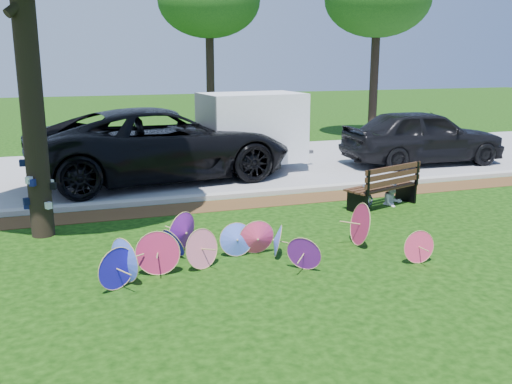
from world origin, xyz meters
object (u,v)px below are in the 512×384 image
dark_pickup (423,136)px  park_bench (381,185)px  parasol_pile (234,243)px  person_right (393,182)px  person_left (367,185)px  cargo_trailer (252,127)px  black_van (162,144)px

dark_pickup → park_bench: size_ratio=2.72×
parasol_pile → person_right: size_ratio=5.04×
dark_pickup → park_bench: dark_pickup is taller
parasol_pile → person_left: size_ratio=5.29×
cargo_trailer → park_bench: bearing=-78.6°
park_bench → dark_pickup: bearing=27.7°
cargo_trailer → parasol_pile: bearing=-115.6°
parasol_pile → black_van: (-0.01, 7.15, 0.68)m
person_right → black_van: bearing=128.2°
person_right → parasol_pile: bearing=-159.1°
parasol_pile → cargo_trailer: size_ratio=1.91×
parasol_pile → park_bench: (4.36, 2.52, 0.16)m
dark_pickup → park_bench: 6.07m
dark_pickup → person_right: size_ratio=4.71×
cargo_trailer → dark_pickup: bearing=-12.1°
parasol_pile → cargo_trailer: bearing=69.6°
black_van → cargo_trailer: (2.85, 0.49, 0.31)m
parasol_pile → dark_pickup: (8.50, 6.94, 0.56)m
dark_pickup → person_right: 5.80m
parasol_pile → black_van: bearing=90.1°
park_bench → parasol_pile: bearing=-169.2°
dark_pickup → cargo_trailer: bearing=85.9°
cargo_trailer → person_right: size_ratio=2.64×
parasol_pile → dark_pickup: 10.99m
parasol_pile → person_right: bearing=28.6°
black_van → dark_pickup: size_ratio=1.40×
cargo_trailer → person_left: size_ratio=2.77×
parasol_pile → person_left: (4.01, 2.57, 0.19)m
black_van → person_right: size_ratio=6.58×
black_van → person_right: 6.60m
black_van → cargo_trailer: bearing=-88.1°
dark_pickup → person_left: (-4.49, -4.38, -0.37)m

